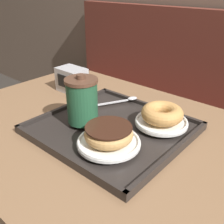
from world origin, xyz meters
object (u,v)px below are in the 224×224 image
at_px(donut_chocolate_glazed, 109,133).
at_px(donut_plain, 162,113).
at_px(coffee_cup_front, 82,100).
at_px(spoon, 125,100).
at_px(napkin_dispenser, 72,80).

distance_m(donut_chocolate_glazed, donut_plain, 0.19).
bearing_deg(donut_chocolate_glazed, donut_plain, 76.24).
bearing_deg(donut_chocolate_glazed, coffee_cup_front, 163.02).
height_order(coffee_cup_front, donut_plain, coffee_cup_front).
distance_m(coffee_cup_front, spoon, 0.21).
bearing_deg(coffee_cup_front, donut_plain, 36.89).
bearing_deg(donut_plain, coffee_cup_front, -143.11).
height_order(coffee_cup_front, donut_chocolate_glazed, coffee_cup_front).
distance_m(spoon, napkin_dispenser, 0.26).
bearing_deg(spoon, donut_plain, -79.92).
distance_m(donut_plain, spoon, 0.19).
xyz_separation_m(coffee_cup_front, donut_plain, (0.19, 0.14, -0.03)).
relative_size(coffee_cup_front, donut_plain, 1.20).
xyz_separation_m(donut_plain, napkin_dispenser, (-0.44, 0.03, -0.01)).
distance_m(donut_chocolate_glazed, spoon, 0.28).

